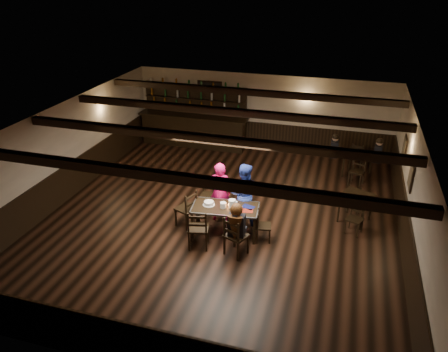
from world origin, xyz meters
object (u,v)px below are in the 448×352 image
(cake, at_px, (209,203))
(bar_counter, at_px, (194,126))
(dining_table, at_px, (225,210))
(chair_near_right, at_px, (234,234))
(woman_pink, at_px, (220,192))
(chair_near_left, at_px, (198,227))
(man_blue, at_px, (244,194))

(cake, bearing_deg, bar_counter, 113.40)
(dining_table, relative_size, chair_near_right, 1.72)
(chair_near_right, height_order, bar_counter, bar_counter)
(chair_near_right, relative_size, woman_pink, 0.61)
(chair_near_left, relative_size, cake, 3.41)
(cake, bearing_deg, dining_table, 1.92)
(dining_table, relative_size, cake, 5.75)
(chair_near_left, distance_m, man_blue, 1.64)
(chair_near_right, xyz_separation_m, woman_pink, (-0.77, 1.43, 0.23))
(man_blue, xyz_separation_m, cake, (-0.70, -0.68, -0.02))
(chair_near_left, bearing_deg, cake, 88.91)
(chair_near_right, relative_size, bar_counter, 0.25)
(chair_near_left, height_order, bar_counter, bar_counter)
(dining_table, distance_m, chair_near_left, 0.90)
(woman_pink, xyz_separation_m, cake, (-0.09, -0.62, -0.01))
(chair_near_right, xyz_separation_m, bar_counter, (-3.19, 6.21, 0.15))
(dining_table, relative_size, man_blue, 1.04)
(chair_near_left, relative_size, bar_counter, 0.25)
(chair_near_right, distance_m, woman_pink, 1.64)
(dining_table, relative_size, bar_counter, 0.42)
(woman_pink, bearing_deg, man_blue, 175.53)
(dining_table, xyz_separation_m, chair_near_left, (-0.43, -0.79, -0.09))
(dining_table, distance_m, cake, 0.43)
(cake, bearing_deg, woman_pink, 81.90)
(chair_near_right, distance_m, man_blue, 1.52)
(dining_table, distance_m, bar_counter, 6.05)
(chair_near_left, relative_size, man_blue, 0.62)
(man_blue, distance_m, bar_counter, 5.61)
(woman_pink, xyz_separation_m, bar_counter, (-2.42, 4.79, -0.08))
(chair_near_left, height_order, chair_near_right, chair_near_left)
(bar_counter, bearing_deg, man_blue, -57.25)
(cake, xyz_separation_m, bar_counter, (-2.34, 5.40, -0.07))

